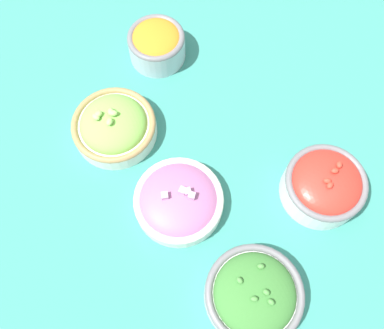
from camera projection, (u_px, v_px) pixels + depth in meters
The scene contains 6 objects.
ground_plane at pixel (192, 171), 0.77m from camera, with size 3.00×3.00×0.00m, color #337F75.
bowl_lettuce at pixel (114, 126), 0.77m from camera, with size 0.15×0.15×0.07m.
bowl_cherry_tomatoes at pixel (324, 185), 0.72m from camera, with size 0.14×0.14×0.08m.
bowl_carrots at pixel (157, 44), 0.83m from camera, with size 0.11×0.11×0.07m.
bowl_red_onion at pixel (179, 201), 0.72m from camera, with size 0.15×0.15×0.06m.
bowl_broccoli at pixel (254, 294), 0.66m from camera, with size 0.15×0.15×0.07m.
Camera 1 is at (-0.16, 0.23, 0.72)m, focal length 40.00 mm.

